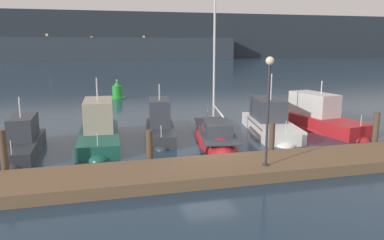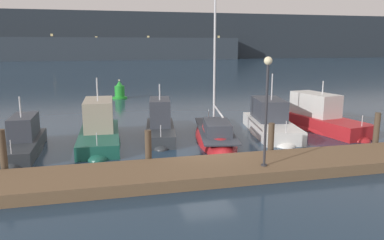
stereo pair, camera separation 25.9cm
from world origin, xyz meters
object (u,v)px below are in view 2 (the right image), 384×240
(motorboat_berth_1, at_px, (24,147))
(dock_lamppost, at_px, (267,95))
(motorboat_berth_3, at_px, (160,130))
(motorboat_berth_5, at_px, (270,127))
(motorboat_berth_2, at_px, (100,136))
(channel_buoy, at_px, (120,92))
(sailboat_berth_4, at_px, (215,137))
(motorboat_berth_6, at_px, (320,123))

(motorboat_berth_1, height_order, dock_lamppost, dock_lamppost)
(motorboat_berth_1, bearing_deg, motorboat_berth_3, 11.87)
(motorboat_berth_3, height_order, motorboat_berth_5, motorboat_berth_5)
(motorboat_berth_2, distance_m, motorboat_berth_3, 3.37)
(motorboat_berth_1, distance_m, motorboat_berth_5, 13.51)
(channel_buoy, bearing_deg, motorboat_berth_1, -107.20)
(motorboat_berth_1, relative_size, motorboat_berth_5, 0.81)
(motorboat_berth_1, xyz_separation_m, motorboat_berth_5, (13.48, 0.98, 0.10))
(motorboat_berth_1, xyz_separation_m, dock_lamppost, (9.94, -5.91, 3.03))
(motorboat_berth_2, height_order, sailboat_berth_4, sailboat_berth_4)
(sailboat_berth_4, height_order, motorboat_berth_6, sailboat_berth_4)
(motorboat_berth_3, xyz_separation_m, motorboat_berth_6, (9.98, -0.31, -0.01))
(motorboat_berth_5, xyz_separation_m, motorboat_berth_6, (3.45, 0.16, 0.04))
(motorboat_berth_2, bearing_deg, motorboat_berth_1, -164.09)
(motorboat_berth_6, bearing_deg, motorboat_berth_5, -177.29)
(motorboat_berth_3, height_order, channel_buoy, motorboat_berth_3)
(motorboat_berth_2, xyz_separation_m, motorboat_berth_5, (9.88, -0.04, -0.02))
(motorboat_berth_6, bearing_deg, motorboat_berth_2, -179.48)
(motorboat_berth_5, height_order, dock_lamppost, dock_lamppost)
(motorboat_berth_6, distance_m, channel_buoy, 20.23)
(motorboat_berth_5, height_order, channel_buoy, motorboat_berth_5)
(dock_lamppost, bearing_deg, motorboat_berth_3, 112.17)
(sailboat_berth_4, distance_m, motorboat_berth_5, 3.69)
(motorboat_berth_2, height_order, channel_buoy, motorboat_berth_2)
(motorboat_berth_1, relative_size, channel_buoy, 3.07)
(motorboat_berth_2, relative_size, dock_lamppost, 1.63)
(channel_buoy, bearing_deg, sailboat_berth_4, -76.15)
(motorboat_berth_2, bearing_deg, dock_lamppost, -47.52)
(dock_lamppost, bearing_deg, motorboat_berth_1, 149.29)
(motorboat_berth_1, xyz_separation_m, motorboat_berth_2, (3.60, 1.02, 0.12))
(motorboat_berth_1, distance_m, motorboat_berth_3, 7.10)
(motorboat_berth_6, bearing_deg, sailboat_berth_4, -173.51)
(sailboat_berth_4, relative_size, motorboat_berth_6, 1.54)
(motorboat_berth_1, bearing_deg, dock_lamppost, -30.71)
(motorboat_berth_1, bearing_deg, sailboat_berth_4, 1.98)
(motorboat_berth_5, bearing_deg, motorboat_berth_2, 179.75)
(motorboat_berth_2, xyz_separation_m, channel_buoy, (1.93, 16.83, 0.30))
(motorboat_berth_2, xyz_separation_m, motorboat_berth_3, (3.35, 0.43, 0.02))
(motorboat_berth_3, relative_size, motorboat_berth_5, 0.82)
(motorboat_berth_3, relative_size, channel_buoy, 3.12)
(motorboat_berth_3, distance_m, sailboat_berth_4, 3.13)
(motorboat_berth_3, height_order, dock_lamppost, dock_lamppost)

